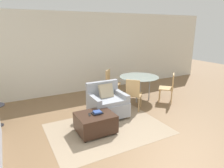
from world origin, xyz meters
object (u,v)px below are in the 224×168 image
Objects in this scene: ottoman at (95,122)px; dining_table at (139,79)px; tv_remote_primary at (90,115)px; dining_chair_near_left at (133,92)px; book_stack at (97,112)px; dining_chair_far_left at (111,81)px; dining_chair_near_right at (169,86)px; armchair at (107,103)px.

dining_table is (2.09, 1.29, 0.44)m from ottoman.
dining_table is at bearing 29.86° from tv_remote_primary.
tv_remote_primary is 1.67m from dining_chair_near_left.
dining_table reaches higher than book_stack.
dining_chair_far_left reaches higher than tv_remote_primary.
tv_remote_primary is at bearing 172.74° from book_stack.
dining_chair_near_left is at bearing -135.00° from dining_table.
dining_chair_near_right is 1.00× the size of dining_chair_far_left.
book_stack is at bearing -125.17° from dining_chair_far_left.
book_stack is 0.26× the size of dining_chair_near_left.
armchair is 1.00× the size of dining_chair_near_right.
tv_remote_primary reaches higher than ottoman.
ottoman is at bearing -148.24° from dining_table.
book_stack is (-0.56, -0.62, 0.10)m from armchair.
dining_table is at bearing 32.34° from book_stack.
dining_chair_near_right is (1.33, 0.00, 0.00)m from dining_chair_near_left.
ottoman is 0.89× the size of dining_chair_near_left.
armchair is 0.84m from book_stack.
armchair is 5.96× the size of tv_remote_primary.
dining_chair_near_right reaches higher than tv_remote_primary.
dining_chair_near_left reaches higher than armchair.
dining_chair_near_right is (0.66, -0.66, -0.16)m from dining_table.
book_stack is at bearing -132.16° from armchair.
ottoman is at bearing -177.01° from book_stack.
dining_table is 0.95m from dining_chair_near_left.
ottoman is 5.28× the size of tv_remote_primary.
tv_remote_primary is 2.56m from dining_table.
dining_chair_near_left and dining_chair_far_left have the same top height.
book_stack is at bearing -166.90° from dining_chair_near_right.
dining_chair_near_right reaches higher than book_stack.
dining_chair_near_left reaches higher than tv_remote_primary.
armchair is 0.73× the size of dining_table.
ottoman is 0.89× the size of dining_chair_far_left.
dining_chair_far_left is (-0.66, 0.66, -0.16)m from dining_table.
tv_remote_primary is at bearing -158.60° from dining_chair_near_left.
ottoman is 0.65× the size of dining_table.
dining_chair_far_left is at bearing 135.00° from dining_chair_near_right.
dining_chair_near_left is at bearing 0.69° from armchair.
dining_chair_near_left is (1.55, 0.61, 0.08)m from tv_remote_primary.
armchair is 0.88m from ottoman.
dining_table is (1.48, 0.67, 0.32)m from armchair.
armchair is at bearing -179.31° from dining_chair_near_left.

